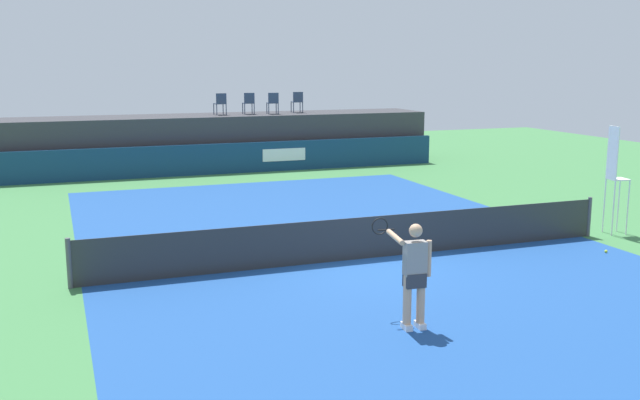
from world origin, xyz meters
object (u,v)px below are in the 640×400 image
tennis_ball (606,251)px  net_post_near (69,263)px  spectator_chair_far_left (220,103)px  net_post_far (589,217)px  tennis_player (414,272)px  umpire_chair (615,172)px  spectator_chair_right (297,101)px  spectator_chair_left (249,102)px  spectator_chair_center (273,102)px

tennis_ball → net_post_near: bearing=172.8°
net_post_near → tennis_ball: (11.66, -1.48, -0.46)m
spectator_chair_far_left → net_post_far: size_ratio=0.89×
net_post_near → tennis_player: tennis_player is taller
umpire_chair → net_post_near: size_ratio=2.76×
spectator_chair_right → net_post_near: spectator_chair_right is taller
spectator_chair_left → net_post_far: spectator_chair_left is taller
spectator_chair_left → umpire_chair: 16.19m
spectator_chair_right → tennis_player: 20.26m
spectator_chair_left → net_post_far: size_ratio=0.89×
spectator_chair_far_left → tennis_player: spectator_chair_far_left is taller
spectator_chair_right → tennis_player: size_ratio=0.50×
spectator_chair_left → umpire_chair: (5.52, -15.18, -1.11)m
spectator_chair_far_left → tennis_ball: size_ratio=13.06×
spectator_chair_far_left → tennis_player: (-1.16, -19.40, -1.73)m
spectator_chair_center → spectator_chair_right: size_ratio=1.00×
net_post_near → net_post_far: size_ratio=1.00×
umpire_chair → tennis_ball: (-1.46, -1.50, -1.55)m
umpire_chair → net_post_near: umpire_chair is taller
net_post_far → tennis_player: tennis_player is taller
spectator_chair_right → net_post_far: size_ratio=0.89×
umpire_chair → spectator_chair_right: bearing=102.1°
spectator_chair_right → spectator_chair_center: bearing=-158.9°
umpire_chair → net_post_near: 13.17m
spectator_chair_right → net_post_near: bearing=-122.5°
spectator_chair_far_left → spectator_chair_left: same height
spectator_chair_left → tennis_ball: (4.05, -16.68, -2.66)m
spectator_chair_center → tennis_player: bearing=-99.9°
spectator_chair_far_left → spectator_chair_right: bearing=4.3°
spectator_chair_left → umpire_chair: size_ratio=0.32×
spectator_chair_center → tennis_ball: 16.93m
umpire_chair → net_post_far: size_ratio=2.76×
spectator_chair_center → net_post_near: 17.38m
tennis_ball → spectator_chair_center: bearing=100.6°
spectator_chair_far_left → net_post_near: spectator_chair_far_left is taller
spectator_chair_far_left → tennis_player: size_ratio=0.50×
spectator_chair_far_left → spectator_chair_right: same height
tennis_ball → net_post_far: bearing=63.5°
net_post_far → tennis_player: size_ratio=0.56×
umpire_chair → tennis_player: bearing=-151.7°
spectator_chair_center → net_post_near: (-8.58, -14.95, -2.19)m
spectator_chair_left → spectator_chair_far_left: bearing=-178.9°
spectator_chair_right → tennis_ball: 17.22m
net_post_near → spectator_chair_center: bearing=60.1°
umpire_chair → net_post_near: (-13.12, -0.02, -1.09)m
tennis_player → tennis_ball: 7.05m
spectator_chair_left → tennis_ball: size_ratio=13.06×
net_post_far → tennis_ball: bearing=-116.5°
spectator_chair_left → net_post_near: bearing=-116.6°
spectator_chair_right → net_post_far: spectator_chair_right is taller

